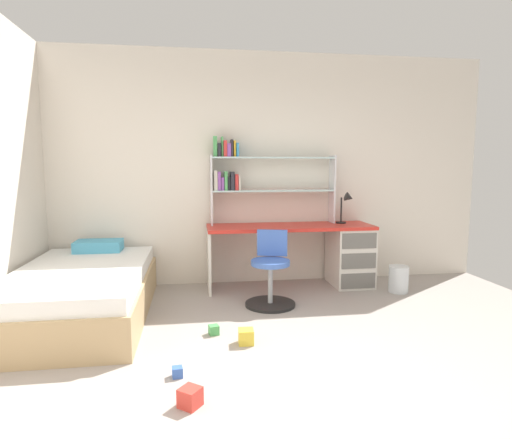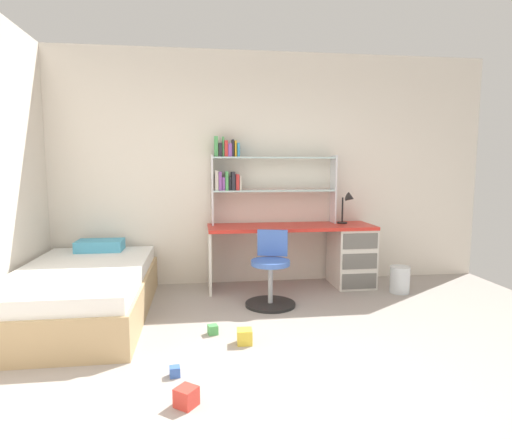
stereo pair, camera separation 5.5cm
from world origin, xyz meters
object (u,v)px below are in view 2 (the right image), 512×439
Objects in this scene: bed_platform at (83,292)px; toy_block_yellow_1 at (245,337)px; toy_block_red_0 at (186,397)px; bookshelf_hutch at (253,174)px; toy_block_green_2 at (213,330)px; waste_bin at (400,280)px; swivel_chair at (271,277)px; toy_block_blue_3 at (175,372)px; desk at (334,251)px; desk_lamp at (348,203)px.

bed_platform reaches higher than toy_block_yellow_1.
bookshelf_hutch is at bearing 74.07° from toy_block_red_0.
toy_block_red_0 reaches higher than toy_block_green_2.
toy_block_yellow_1 reaches higher than toy_block_red_0.
toy_block_yellow_1 is (-1.91, -1.17, -0.09)m from waste_bin.
swivel_chair is at bearing 3.74° from bed_platform.
bookshelf_hutch is 2.70m from toy_block_blue_3.
toy_block_yellow_1 is (-0.30, -1.74, -1.28)m from bookshelf_hutch.
waste_bin is at bearing -30.42° from desk.
toy_block_red_0 is at bearing -58.71° from bed_platform.
desk_lamp is 2.37m from toy_block_green_2.
toy_block_blue_3 is (0.93, -1.30, -0.21)m from bed_platform.
desk is 27.62× the size of toy_block_blue_3.
desk_lamp is at bearing 52.67° from toy_block_red_0.
bed_platform is at bearing -176.26° from swivel_chair.
desk_lamp is 3.29× the size of toy_block_red_0.
waste_bin is 2.95m from toy_block_blue_3.
desk_lamp is 3.02m from toy_block_blue_3.
bookshelf_hutch reaches higher than desk.
toy_block_blue_3 is at bearing 103.32° from toy_block_red_0.
desk is 2.04m from toy_block_green_2.
bookshelf_hutch reaches higher than toy_block_green_2.
desk is 6.43× the size of waste_bin.
bookshelf_hutch reaches higher than bed_platform.
swivel_chair is 1.71m from toy_block_blue_3.
desk is 2.97m from toy_block_red_0.
waste_bin is (1.53, 0.23, -0.15)m from swivel_chair.
toy_block_red_0 is 0.96m from toy_block_yellow_1.
toy_block_red_0 is (-1.88, -2.46, -0.94)m from desk_lamp.
toy_block_red_0 is (-1.69, -2.41, -0.37)m from desk.
bed_platform reaches higher than toy_block_blue_3.
waste_bin is at bearing 31.54° from toy_block_yellow_1.
swivel_chair reaches higher than toy_block_yellow_1.
desk is at bearing 51.40° from toy_block_yellow_1.
waste_bin reaches higher than toy_block_yellow_1.
toy_block_green_2 is 0.76m from toy_block_blue_3.
bookshelf_hutch is 1.31m from swivel_chair.
toy_block_green_2 is (-1.68, -1.37, -0.96)m from desk_lamp.
bed_platform is at bearing 121.29° from toy_block_red_0.
desk_lamp is at bearing 46.66° from toy_block_blue_3.
desk is 0.61m from desk_lamp.
toy_block_blue_3 is (-0.83, -2.21, -1.30)m from bookshelf_hutch.
toy_block_red_0 is (-0.74, -2.59, -1.28)m from bookshelf_hutch.
desk_lamp is at bearing 15.12° from bed_platform.
swivel_chair is 0.98m from toy_block_green_2.
toy_block_green_2 is at bearing 79.90° from toy_block_red_0.
bed_platform is 1.37m from toy_block_green_2.
desk_lamp is 3.17× the size of toy_block_yellow_1.
bookshelf_hutch is 21.19× the size of toy_block_blue_3.
swivel_chair is 6.36× the size of toy_block_yellow_1.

